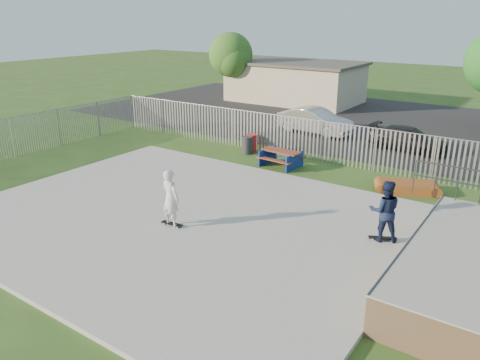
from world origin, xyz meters
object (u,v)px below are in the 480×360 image
Objects in this scene: tree_left at (231,55)px; picnic_table at (281,158)px; trash_bin_red at (251,143)px; car_silver at (315,121)px; trash_bin_grey at (247,145)px; skater_navy at (385,211)px; car_dark at (408,139)px; skater_white at (171,198)px; funbox at (407,187)px.

picnic_table is at bearing -46.89° from tree_left.
trash_bin_red is 0.20× the size of car_silver.
trash_bin_grey is 0.16× the size of tree_left.
tree_left is 26.42m from skater_navy.
skater_navy reaches higher than car_silver.
car_dark reaches higher than picnic_table.
trash_bin_red reaches higher than trash_bin_grey.
car_dark reaches higher than trash_bin_red.
skater_white is at bearing -166.53° from car_silver.
car_dark is (6.63, 4.85, 0.17)m from trash_bin_red.
trash_bin_grey is 0.46× the size of skater_navy.
car_dark is at bearing -104.84° from skater_navy.
trash_bin_grey is at bearing 165.09° from picnic_table.
car_dark is (-1.78, 6.21, 0.41)m from funbox.
funbox is 2.55× the size of trash_bin_red.
skater_white reaches higher than trash_bin_grey.
skater_white is at bearing -58.91° from tree_left.
funbox is 6.48m from car_dark.
trash_bin_grey is at bearing -84.15° from trash_bin_red.
funbox is at bearing -158.09° from car_dark.
picnic_table is 8.10m from skater_white.
picnic_table is at bearing 155.72° from funbox.
skater_white is (-3.66, -14.19, 0.50)m from car_dark.
trash_bin_red is at bearing 147.24° from funbox.
skater_navy is at bearing -161.82° from car_dark.
funbox is 9.69m from skater_white.
car_dark is 2.13× the size of skater_navy.
tree_left is (-9.87, 12.31, 3.23)m from trash_bin_grey.
car_silver is at bearing 89.76° from car_dark.
car_silver is at bearing 79.86° from trash_bin_red.
trash_bin_red is 8.22m from car_dark.
trash_bin_red is 0.42m from trash_bin_grey.
skater_navy is 1.00× the size of skater_white.
car_silver reaches higher than trash_bin_red.
trash_bin_grey is at bearing 134.60° from car_dark.
trash_bin_grey is 8.44m from car_dark.
trash_bin_grey is 0.22× the size of car_dark.
car_silver reaches higher than trash_bin_grey.
tree_left is (-16.46, 7.05, 3.05)m from car_dark.
skater_white is at bearing -1.29° from skater_navy.
trash_bin_grey is (-8.37, 0.95, 0.24)m from funbox.
trash_bin_red is at bearing 157.30° from picnic_table.
skater_navy is (8.09, -11.86, 0.35)m from car_silver.
skater_navy reaches higher than picnic_table.
car_dark reaches higher than trash_bin_grey.
skater_navy reaches higher than funbox.
tree_left reaches higher than skater_navy.
car_dark is 11.52m from skater_navy.
funbox is 0.51× the size of car_silver.
trash_bin_red is 0.47× the size of skater_white.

